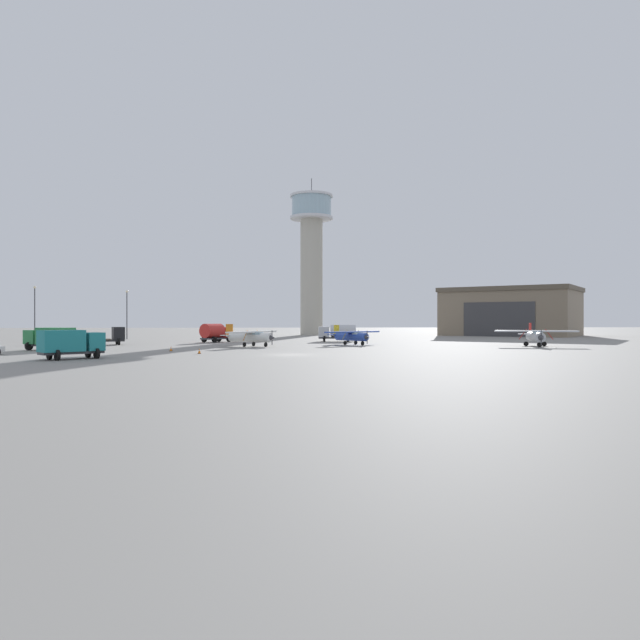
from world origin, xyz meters
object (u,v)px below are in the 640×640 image
Objects in this scene: truck_box_teal at (71,343)px; truck_fuel_tanker_silver at (338,332)px; control_tower at (312,249)px; airplane_blue at (351,336)px; traffic_cone_near_left at (199,351)px; airplane_white at (250,336)px; truck_flatbed_black at (110,336)px; traffic_cone_near_right at (171,349)px; light_post_west at (35,308)px; airplane_silver at (535,335)px; truck_box_green at (50,337)px; light_post_east at (127,310)px; truck_fuel_tanker_red at (216,332)px.

truck_fuel_tanker_silver reaches higher than truck_box_teal.
airplane_blue is (2.72, -52.67, -19.29)m from control_tower.
airplane_blue is 28.12m from traffic_cone_near_left.
airplane_white is 16.85m from traffic_cone_near_left.
truck_flatbed_black is 10.85× the size of traffic_cone_near_right.
light_post_west reaches higher than airplane_white.
truck_fuel_tanker_silver is at bearing -87.05° from control_tower.
airplane_silver is at bearing 9.96° from traffic_cone_near_right.
truck_flatbed_black is (-35.17, 2.19, -0.09)m from airplane_blue.
airplane_silver is at bearing -18.83° from truck_box_teal.
traffic_cone_near_left is at bearing -53.63° from traffic_cone_near_right.
airplane_white reaches higher than truck_box_teal.
traffic_cone_near_right is at bearing -106.86° from control_tower.
airplane_blue is 1.32× the size of truck_box_green.
truck_box_green reaches higher than traffic_cone_near_left.
truck_box_teal is 0.61× the size of light_post_east.
control_tower is 49.37m from truck_fuel_tanker_red.
traffic_cone_near_left is at bearing -75.51° from airplane_white.
truck_box_green is 11.07× the size of traffic_cone_near_left.
truck_box_teal is 0.86× the size of truck_box_green.
truck_box_teal is at bearing -117.21° from traffic_cone_near_right.
truck_fuel_tanker_silver reaches higher than traffic_cone_near_left.
control_tower is 6.16× the size of truck_flatbed_black.
airplane_blue reaches higher than traffic_cone_near_left.
light_post_west is at bearing 129.36° from traffic_cone_near_left.
truck_fuel_tanker_silver is 0.68× the size of light_post_east.
control_tower reaches higher than truck_flatbed_black.
airplane_white is 1.60× the size of truck_flatbed_black.
truck_fuel_tanker_red is at bearing -18.62° from light_post_west.
truck_flatbed_black is 27.78m from traffic_cone_near_left.
light_post_west is 15.62m from light_post_east.
airplane_blue is at bearing -87.04° from control_tower.
airplane_white is 13.80m from traffic_cone_near_right.
truck_fuel_tanker_red is (14.27, 8.69, 0.40)m from truck_flatbed_black.
truck_fuel_tanker_red reaches higher than truck_fuel_tanker_silver.
light_post_east is (-36.30, -26.65, -15.20)m from control_tower.
truck_fuel_tanker_silver is at bearing 13.87° from truck_box_teal.
truck_flatbed_black is at bearing -73.53° from truck_box_green.
airplane_silver is at bearing -27.01° from light_post_east.
light_post_west reaches higher than truck_box_green.
truck_fuel_tanker_silver is (37.46, 24.75, 0.06)m from truck_box_green.
airplane_silver is 71.87m from light_post_east.
light_post_west is at bearing -148.13° from airplane_blue.
traffic_cone_near_left is (15.97, -22.70, -0.97)m from truck_flatbed_black.
truck_fuel_tanker_silver reaches higher than truck_box_green.
truck_box_green is (-63.02, -5.65, 0.05)m from airplane_silver.
truck_fuel_tanker_red is 31.47m from traffic_cone_near_left.
airplane_silver is 49.02m from truck_fuel_tanker_red.
truck_box_teal reaches higher than traffic_cone_near_left.
airplane_blue is 0.95× the size of light_post_east.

